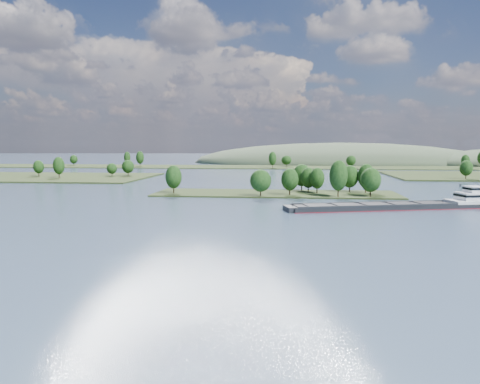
# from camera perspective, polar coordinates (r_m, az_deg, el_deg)

# --- Properties ---
(ground) EXTENTS (1800.00, 1800.00, 0.00)m
(ground) POSITION_cam_1_polar(r_m,az_deg,el_deg) (135.07, 3.56, -3.01)
(ground) COLOR #36475E
(ground) RESTS_ON ground
(tree_island) EXTENTS (100.00, 31.67, 15.35)m
(tree_island) POSITION_cam_1_polar(r_m,az_deg,el_deg) (192.82, 6.72, 0.90)
(tree_island) COLOR black
(tree_island) RESTS_ON ground
(back_shoreline) EXTENTS (900.00, 60.00, 15.25)m
(back_shoreline) POSITION_cam_1_polar(r_m,az_deg,el_deg) (413.62, 6.46, 3.08)
(back_shoreline) COLOR black
(back_shoreline) RESTS_ON ground
(hill_west) EXTENTS (320.00, 160.00, 44.00)m
(hill_west) POSITION_cam_1_polar(r_m,az_deg,el_deg) (516.58, 12.14, 3.47)
(hill_west) COLOR #394831
(hill_west) RESTS_ON ground
(cargo_barge) EXTENTS (70.01, 26.97, 9.52)m
(cargo_barge) POSITION_cam_1_polar(r_m,az_deg,el_deg) (160.50, 19.64, -1.49)
(cargo_barge) COLOR black
(cargo_barge) RESTS_ON ground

